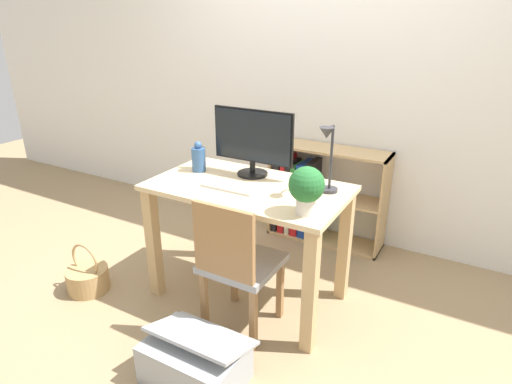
# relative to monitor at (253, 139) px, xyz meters

# --- Properties ---
(ground_plane) EXTENTS (10.00, 10.00, 0.00)m
(ground_plane) POSITION_rel_monitor_xyz_m (0.07, -0.18, -1.01)
(ground_plane) COLOR #997F5B
(wall_back) EXTENTS (8.00, 0.05, 2.60)m
(wall_back) POSITION_rel_monitor_xyz_m (0.07, 0.96, 0.29)
(wall_back) COLOR silver
(wall_back) RESTS_ON ground_plane
(desk) EXTENTS (1.19, 0.67, 0.77)m
(desk) POSITION_rel_monitor_xyz_m (0.07, -0.18, -0.40)
(desk) COLOR #D8BC8C
(desk) RESTS_ON ground_plane
(monitor) EXTENTS (0.55, 0.20, 0.42)m
(monitor) POSITION_rel_monitor_xyz_m (0.00, 0.00, 0.00)
(monitor) COLOR black
(monitor) RESTS_ON desk
(keyboard) EXTENTS (0.34, 0.13, 0.02)m
(keyboard) POSITION_rel_monitor_xyz_m (-0.00, -0.26, -0.23)
(keyboard) COLOR silver
(keyboard) RESTS_ON desk
(vase) EXTENTS (0.09, 0.09, 0.20)m
(vase) POSITION_rel_monitor_xyz_m (-0.34, -0.11, -0.15)
(vase) COLOR #33598C
(vase) RESTS_ON desk
(desk_lamp) EXTENTS (0.10, 0.19, 0.40)m
(desk_lamp) POSITION_rel_monitor_xyz_m (0.53, -0.09, 0.01)
(desk_lamp) COLOR #2D2D33
(desk_lamp) RESTS_ON desk
(potted_plant) EXTENTS (0.19, 0.19, 0.25)m
(potted_plant) POSITION_rel_monitor_xyz_m (0.53, -0.37, -0.09)
(potted_plant) COLOR silver
(potted_plant) RESTS_ON desk
(chair) EXTENTS (0.40, 0.40, 0.84)m
(chair) POSITION_rel_monitor_xyz_m (0.19, -0.51, -0.55)
(chair) COLOR gray
(chair) RESTS_ON ground_plane
(bookshelf) EXTENTS (0.92, 0.28, 0.78)m
(bookshelf) POSITION_rel_monitor_xyz_m (0.06, 0.79, -0.66)
(bookshelf) COLOR tan
(bookshelf) RESTS_ON ground_plane
(basket) EXTENTS (0.27, 0.27, 0.34)m
(basket) POSITION_rel_monitor_xyz_m (-0.90, -0.67, -0.92)
(basket) COLOR tan
(basket) RESTS_ON ground_plane
(storage_box) EXTENTS (0.50, 0.39, 0.29)m
(storage_box) POSITION_rel_monitor_xyz_m (0.20, -0.94, -0.89)
(storage_box) COLOR #999EA3
(storage_box) RESTS_ON ground_plane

